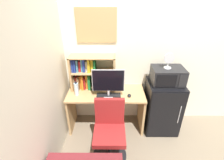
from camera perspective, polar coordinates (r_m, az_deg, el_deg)
wall_back at (r=3.01m, az=24.03°, el=8.28°), size 6.40×0.04×2.60m
wall_left at (r=1.58m, az=-32.00°, el=-12.01°), size 0.04×4.40×2.60m
desk at (r=2.87m, az=-2.01°, el=-7.98°), size 1.28×0.56×0.73m
hutch_bookshelf at (r=2.76m, az=-8.62°, el=2.90°), size 0.73×0.28×0.59m
monitor at (r=2.53m, az=-1.29°, el=-0.70°), size 0.50×0.18×0.46m
keyboard at (r=2.66m, az=-1.16°, el=-5.28°), size 0.38×0.12×0.02m
computer_mouse at (r=2.65m, az=6.01°, el=-5.36°), size 0.06×0.09×0.04m
water_bottle at (r=2.69m, az=-12.25°, el=-3.03°), size 0.07×0.07×0.24m
mini_fridge at (r=3.00m, az=16.96°, el=-8.81°), size 0.56×0.54×0.92m
microwave at (r=2.70m, az=18.69°, el=1.36°), size 0.49×0.36×0.26m
desk_fan at (r=2.58m, az=19.11°, el=6.59°), size 0.16×0.11×0.24m
desk_chair at (r=2.49m, az=-0.85°, el=-18.26°), size 0.51×0.51×0.92m
wall_corkboard at (r=2.63m, az=-5.49°, el=18.33°), size 0.62×0.02×0.52m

